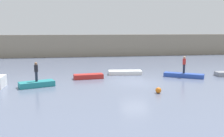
{
  "coord_description": "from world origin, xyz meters",
  "views": [
    {
      "loc": [
        -5.78,
        -22.26,
        4.83
      ],
      "look_at": [
        -1.66,
        3.03,
        0.88
      ],
      "focal_mm": 41.15,
      "sensor_mm": 36.0,
      "label": 1
    }
  ],
  "objects": [
    {
      "name": "person_red_shirt",
      "position": [
        5.47,
        1.74,
        1.39
      ],
      "size": [
        0.32,
        0.32,
        1.73
      ],
      "color": "#232838",
      "rests_on": "rowboat_blue"
    },
    {
      "name": "rowboat_red",
      "position": [
        -4.08,
        2.56,
        0.22
      ],
      "size": [
        2.94,
        1.27,
        0.45
      ],
      "primitive_type": "cube",
      "rotation": [
        0.0,
        0.0,
        0.11
      ],
      "color": "red",
      "rests_on": "ground_plane"
    },
    {
      "name": "rowboat_blue",
      "position": [
        5.47,
        1.74,
        0.21
      ],
      "size": [
        3.81,
        2.88,
        0.41
      ],
      "primitive_type": "cube",
      "rotation": [
        0.0,
        0.0,
        -0.56
      ],
      "color": "#2B4CAD",
      "rests_on": "ground_plane"
    },
    {
      "name": "rowboat_white",
      "position": [
        -0.02,
        4.36,
        0.2
      ],
      "size": [
        3.66,
        1.69,
        0.41
      ],
      "primitive_type": "cube",
      "rotation": [
        0.0,
        0.0,
        -0.12
      ],
      "color": "white",
      "rests_on": "ground_plane"
    },
    {
      "name": "rowboat_teal",
      "position": [
        -8.65,
        -0.33,
        0.23
      ],
      "size": [
        3.09,
        2.02,
        0.46
      ],
      "primitive_type": "cube",
      "rotation": [
        0.0,
        0.0,
        0.34
      ],
      "color": "teal",
      "rests_on": "ground_plane"
    },
    {
      "name": "mooring_buoy",
      "position": [
        0.74,
        -4.1,
        0.23
      ],
      "size": [
        0.45,
        0.45,
        0.45
      ],
      "primitive_type": "sphere",
      "color": "orange",
      "rests_on": "ground_plane"
    },
    {
      "name": "embankment_wall",
      "position": [
        0.0,
        23.31,
        1.92
      ],
      "size": [
        80.0,
        1.2,
        3.84
      ],
      "primitive_type": "cube",
      "color": "gray",
      "rests_on": "ground_plane"
    },
    {
      "name": "ground_plane",
      "position": [
        0.0,
        0.0,
        0.0
      ],
      "size": [
        120.0,
        120.0,
        0.0
      ],
      "primitive_type": "plane",
      "color": "slate"
    },
    {
      "name": "person_dark_shirt",
      "position": [
        -8.65,
        -0.33,
        1.37
      ],
      "size": [
        0.32,
        0.32,
        1.63
      ],
      "color": "#232838",
      "rests_on": "rowboat_teal"
    }
  ]
}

